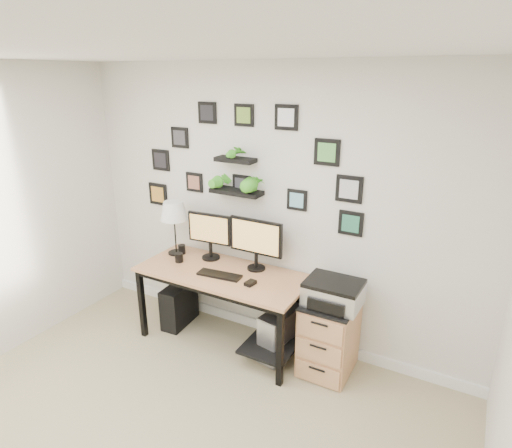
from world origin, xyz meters
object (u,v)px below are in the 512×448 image
Objects in this scene: desk at (228,283)px; pc_tower_grey at (280,333)px; file_cabinet at (329,336)px; monitor_right at (256,240)px; table_lamp at (174,212)px; monitor_left at (210,233)px; pc_tower_black at (179,304)px; printer at (333,293)px; mug at (179,258)px.

desk is 0.67m from pc_tower_grey.
file_cabinet is (0.45, 0.02, 0.11)m from pc_tower_grey.
table_lamp reaches higher than monitor_right.
table_lamp reaches higher than file_cabinet.
desk is at bearing -28.66° from monitor_left.
monitor_left reaches higher than pc_tower_black.
table_lamp reaches higher than printer.
desk is 0.55m from mug.
monitor_left is at bearing 151.34° from desk.
desk is 3.68× the size of pc_tower_black.
table_lamp is (-0.38, -0.06, 0.17)m from monitor_left.
mug is at bearing -175.91° from file_cabinet.
printer is at bearing 2.95° from mug.
monitor_left reaches higher than desk.
pc_tower_grey is at bearing -3.16° from table_lamp.
pc_tower_black is 1.61m from file_cabinet.
table_lamp is 0.45m from mug.
monitor_right is (0.21, 0.16, 0.42)m from desk.
table_lamp is 0.98m from pc_tower_black.
monitor_left is at bearing 171.35° from pc_tower_grey.
table_lamp reaches higher than pc_tower_grey.
monitor_left is 0.88m from pc_tower_black.
file_cabinet is 1.47× the size of printer.
table_lamp is 1.88m from file_cabinet.
desk is at bearing -176.25° from pc_tower_grey.
printer reaches higher than pc_tower_black.
pc_tower_black is (-0.83, -0.15, -0.82)m from monitor_right.
pc_tower_black is 0.96× the size of printer.
file_cabinet reaches higher than pc_tower_black.
table_lamp is at bearing 135.93° from mug.
pc_tower_grey is 0.73× the size of file_cabinet.
pc_tower_black is 0.65× the size of file_cabinet.
file_cabinet is at bearing -1.54° from table_lamp.
desk is 2.39× the size of file_cabinet.
file_cabinet is 0.44m from printer.
file_cabinet is at bearing -4.65° from monitor_left.
table_lamp is 1.75m from printer.
monitor_left is at bearing 20.39° from pc_tower_black.
table_lamp is at bearing -171.02° from monitor_left.
monitor_right is 0.96× the size of table_lamp.
file_cabinet is at bearing 2.87° from pc_tower_grey.
desk reaches higher than pc_tower_black.
pc_tower_black is 0.89× the size of pc_tower_grey.
monitor_right reaches higher than desk.
monitor_right is 0.91m from table_lamp.
monitor_right is at bearing 158.59° from pc_tower_grey.
desk is 1.04m from file_cabinet.
pc_tower_grey is 1.07× the size of printer.
monitor_right reaches higher than pc_tower_grey.
pc_tower_black is at bearing 144.33° from mug.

